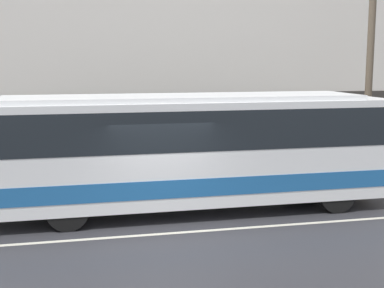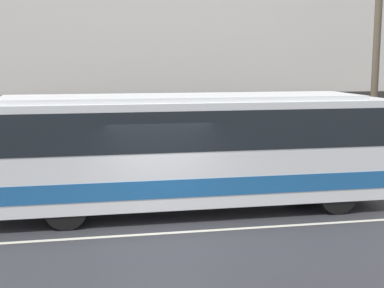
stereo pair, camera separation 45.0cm
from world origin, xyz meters
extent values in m
plane|color=#333338|center=(0.00, 0.00, 0.00)|extent=(60.00, 60.00, 0.00)
cube|color=gray|center=(0.00, 5.59, 0.06)|extent=(60.00, 3.19, 0.12)
cube|color=#2D2B28|center=(0.00, 7.17, 1.40)|extent=(60.00, 0.06, 2.80)
cube|color=beige|center=(0.00, 0.00, 0.00)|extent=(54.00, 0.14, 0.01)
cube|color=white|center=(0.83, 1.88, 1.65)|extent=(10.92, 2.56, 2.61)
cube|color=#1E5999|center=(0.83, 1.88, 0.90)|extent=(10.87, 2.59, 0.45)
cube|color=black|center=(0.83, 1.88, 2.28)|extent=(10.59, 2.58, 0.99)
cube|color=orange|center=(6.24, 1.88, 2.77)|extent=(0.12, 1.92, 0.28)
cube|color=white|center=(0.83, 1.88, 3.02)|extent=(9.28, 2.18, 0.12)
cylinder|color=black|center=(4.69, 0.76, 0.50)|extent=(1.00, 0.28, 1.00)
cylinder|color=black|center=(4.69, 3.00, 0.50)|extent=(1.00, 0.28, 1.00)
cylinder|color=black|center=(-2.23, 0.76, 0.50)|extent=(1.00, 0.28, 1.00)
cylinder|color=black|center=(-2.23, 3.00, 0.50)|extent=(1.00, 0.28, 1.00)
cylinder|color=brown|center=(7.83, 4.68, 3.68)|extent=(0.24, 0.24, 7.12)
camera|label=1|loc=(-2.09, -11.74, 3.96)|focal=50.00mm
camera|label=2|loc=(-1.65, -11.84, 3.96)|focal=50.00mm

